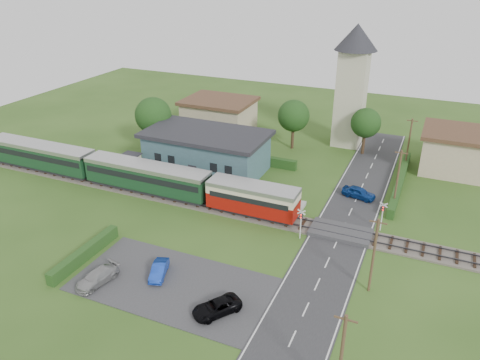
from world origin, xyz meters
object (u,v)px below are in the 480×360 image
at_px(equipment_hut, 131,164).
at_px(pedestrian_far, 133,167).
at_px(crossing_signal_near, 301,220).
at_px(crossing_signal_far, 383,212).
at_px(church_tower, 353,77).
at_px(car_on_road, 359,193).
at_px(car_park_blue, 159,270).
at_px(train, 125,172).
at_px(house_east, 455,150).
at_px(house_west, 219,116).
at_px(car_park_dark, 217,307).
at_px(station_building, 207,151).
at_px(pedestrian_near, 246,189).
at_px(car_park_silver, 97,277).

distance_m(equipment_hut, pedestrian_far, 0.62).
distance_m(crossing_signal_near, crossing_signal_far, 8.65).
height_order(church_tower, crossing_signal_near, church_tower).
height_order(car_on_road, car_park_blue, car_on_road).
height_order(crossing_signal_near, crossing_signal_far, same).
xyz_separation_m(train, crossing_signal_near, (22.93, -2.41, -0.04)).
height_order(house_east, crossing_signal_far, house_east).
height_order(equipment_hut, house_west, house_west).
distance_m(house_east, car_park_dark, 41.19).
height_order(equipment_hut, car_on_road, equipment_hut).
xyz_separation_m(house_west, car_on_road, (25.13, -14.19, -2.07)).
bearing_deg(station_building, pedestrian_far, -145.00).
relative_size(car_on_road, pedestrian_near, 2.56).
xyz_separation_m(house_west, crossing_signal_near, (21.40, -25.41, -0.65)).
xyz_separation_m(station_building, crossing_signal_near, (16.40, -11.40, -0.55)).
bearing_deg(car_park_blue, crossing_signal_far, 24.38).
height_order(house_west, car_park_dark, house_west).
xyz_separation_m(train, pedestrian_near, (14.53, 3.31, -0.96)).
relative_size(house_east, car_park_dark, 2.20).
distance_m(house_west, house_east, 35.01).
relative_size(house_west, pedestrian_near, 7.07).
distance_m(equipment_hut, station_building, 9.92).
distance_m(house_west, car_park_silver, 40.26).
bearing_deg(crossing_signal_far, crossing_signal_near, -146.31).
distance_m(train, car_park_blue, 18.99).
height_order(train, car_park_blue, train).
xyz_separation_m(equipment_hut, car_park_dark, (21.63, -18.94, -1.11)).
relative_size(house_west, car_park_blue, 3.21).
bearing_deg(house_east, church_tower, 165.07).
relative_size(house_east, car_park_silver, 2.14).
height_order(house_east, car_on_road, house_east).
xyz_separation_m(house_east, car_park_blue, (-23.20, -35.43, -2.16)).
bearing_deg(church_tower, train, -129.63).
bearing_deg(station_building, car_on_road, -0.54).
bearing_deg(car_park_blue, church_tower, 59.34).
bearing_deg(station_building, house_west, 109.65).
distance_m(equipment_hut, house_west, 20.05).
bearing_deg(pedestrian_far, station_building, -41.06).
bearing_deg(equipment_hut, train, -65.30).
bearing_deg(car_park_silver, train, 130.20).
relative_size(house_west, pedestrian_far, 7.29).
bearing_deg(car_park_blue, car_park_silver, -163.41).
distance_m(station_building, house_east, 32.70).
bearing_deg(car_park_silver, crossing_signal_far, 53.36).
height_order(train, pedestrian_near, train).
height_order(car_on_road, car_park_dark, car_on_road).
bearing_deg(train, car_on_road, 18.28).
distance_m(house_east, crossing_signal_far, 20.64).
bearing_deg(equipment_hut, pedestrian_far, 69.65).
distance_m(car_park_blue, car_park_silver, 5.29).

